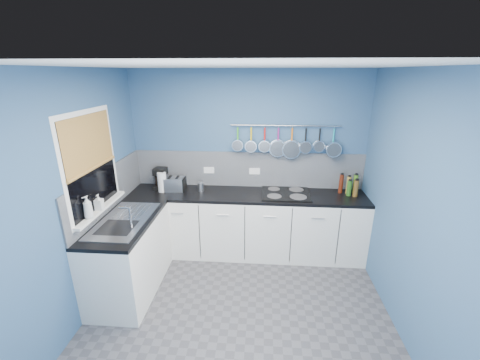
# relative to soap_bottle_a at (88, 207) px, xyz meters

# --- Properties ---
(floor) EXTENTS (3.20, 3.00, 0.02)m
(floor) POSITION_rel_soap_bottle_a_xyz_m (1.53, -0.04, -1.18)
(floor) COLOR #47474C
(floor) RESTS_ON ground
(ceiling) EXTENTS (3.20, 3.00, 0.02)m
(ceiling) POSITION_rel_soap_bottle_a_xyz_m (1.53, -0.04, 1.34)
(ceiling) COLOR white
(ceiling) RESTS_ON ground
(wall_back) EXTENTS (3.20, 0.02, 2.50)m
(wall_back) POSITION_rel_soap_bottle_a_xyz_m (1.53, 1.47, 0.08)
(wall_back) COLOR #32557C
(wall_back) RESTS_ON ground
(wall_front) EXTENTS (3.20, 0.02, 2.50)m
(wall_front) POSITION_rel_soap_bottle_a_xyz_m (1.53, -1.55, 0.08)
(wall_front) COLOR #32557C
(wall_front) RESTS_ON ground
(wall_left) EXTENTS (0.02, 3.00, 2.50)m
(wall_left) POSITION_rel_soap_bottle_a_xyz_m (-0.08, -0.04, 0.08)
(wall_left) COLOR #32557C
(wall_left) RESTS_ON ground
(wall_right) EXTENTS (0.02, 3.00, 2.50)m
(wall_right) POSITION_rel_soap_bottle_a_xyz_m (3.14, -0.04, 0.08)
(wall_right) COLOR #32557C
(wall_right) RESTS_ON ground
(backsplash_back) EXTENTS (3.20, 0.02, 0.50)m
(backsplash_back) POSITION_rel_soap_bottle_a_xyz_m (1.53, 1.45, -0.02)
(backsplash_back) COLOR gray
(backsplash_back) RESTS_ON wall_back
(backsplash_left) EXTENTS (0.02, 1.80, 0.50)m
(backsplash_left) POSITION_rel_soap_bottle_a_xyz_m (-0.06, 0.56, -0.02)
(backsplash_left) COLOR gray
(backsplash_left) RESTS_ON wall_left
(cabinet_run_back) EXTENTS (3.20, 0.60, 0.86)m
(cabinet_run_back) POSITION_rel_soap_bottle_a_xyz_m (1.53, 1.16, -0.74)
(cabinet_run_back) COLOR white
(cabinet_run_back) RESTS_ON ground
(worktop_back) EXTENTS (3.20, 0.60, 0.04)m
(worktop_back) POSITION_rel_soap_bottle_a_xyz_m (1.53, 1.16, -0.29)
(worktop_back) COLOR black
(worktop_back) RESTS_ON cabinet_run_back
(cabinet_run_left) EXTENTS (0.60, 1.20, 0.86)m
(cabinet_run_left) POSITION_rel_soap_bottle_a_xyz_m (0.23, 0.26, -0.74)
(cabinet_run_left) COLOR white
(cabinet_run_left) RESTS_ON ground
(worktop_left) EXTENTS (0.60, 1.20, 0.04)m
(worktop_left) POSITION_rel_soap_bottle_a_xyz_m (0.23, 0.26, -0.29)
(worktop_left) COLOR black
(worktop_left) RESTS_ON cabinet_run_left
(window_frame) EXTENTS (0.01, 1.00, 1.10)m
(window_frame) POSITION_rel_soap_bottle_a_xyz_m (-0.05, 0.26, 0.38)
(window_frame) COLOR white
(window_frame) RESTS_ON wall_left
(window_glass) EXTENTS (0.01, 0.90, 1.00)m
(window_glass) POSITION_rel_soap_bottle_a_xyz_m (-0.04, 0.26, 0.38)
(window_glass) COLOR black
(window_glass) RESTS_ON wall_left
(bamboo_blind) EXTENTS (0.01, 0.90, 0.55)m
(bamboo_blind) POSITION_rel_soap_bottle_a_xyz_m (-0.03, 0.26, 0.61)
(bamboo_blind) COLOR #C58748
(bamboo_blind) RESTS_ON wall_left
(window_sill) EXTENTS (0.10, 0.98, 0.03)m
(window_sill) POSITION_rel_soap_bottle_a_xyz_m (-0.02, 0.26, -0.13)
(window_sill) COLOR white
(window_sill) RESTS_ON wall_left
(sink_unit) EXTENTS (0.50, 0.95, 0.01)m
(sink_unit) POSITION_rel_soap_bottle_a_xyz_m (0.23, 0.26, -0.27)
(sink_unit) COLOR silver
(sink_unit) RESTS_ON worktop_left
(mixer_tap) EXTENTS (0.12, 0.08, 0.26)m
(mixer_tap) POSITION_rel_soap_bottle_a_xyz_m (0.39, 0.08, -0.14)
(mixer_tap) COLOR silver
(mixer_tap) RESTS_ON worktop_left
(socket_left) EXTENTS (0.15, 0.01, 0.09)m
(socket_left) POSITION_rel_soap_bottle_a_xyz_m (0.98, 1.44, -0.04)
(socket_left) COLOR white
(socket_left) RESTS_ON backsplash_back
(socket_right) EXTENTS (0.15, 0.01, 0.09)m
(socket_right) POSITION_rel_soap_bottle_a_xyz_m (1.63, 1.44, -0.04)
(socket_right) COLOR white
(socket_right) RESTS_ON backsplash_back
(pot_rail) EXTENTS (1.45, 0.02, 0.02)m
(pot_rail) POSITION_rel_soap_bottle_a_xyz_m (2.03, 1.41, 0.61)
(pot_rail) COLOR silver
(pot_rail) RESTS_ON wall_back
(soap_bottle_a) EXTENTS (0.12, 0.12, 0.24)m
(soap_bottle_a) POSITION_rel_soap_bottle_a_xyz_m (0.00, 0.00, 0.00)
(soap_bottle_a) COLOR white
(soap_bottle_a) RESTS_ON window_sill
(soap_bottle_b) EXTENTS (0.08, 0.08, 0.17)m
(soap_bottle_b) POSITION_rel_soap_bottle_a_xyz_m (0.00, 0.21, -0.03)
(soap_bottle_b) COLOR white
(soap_bottle_b) RESTS_ON window_sill
(paper_towel) EXTENTS (0.14, 0.14, 0.27)m
(paper_towel) POSITION_rel_soap_bottle_a_xyz_m (0.38, 1.15, -0.14)
(paper_towel) COLOR white
(paper_towel) RESTS_ON worktop_back
(coffee_maker) EXTENTS (0.19, 0.21, 0.30)m
(coffee_maker) POSITION_rel_soap_bottle_a_xyz_m (0.33, 1.23, -0.12)
(coffee_maker) COLOR black
(coffee_maker) RESTS_ON worktop_back
(toaster) EXTENTS (0.30, 0.19, 0.19)m
(toaster) POSITION_rel_soap_bottle_a_xyz_m (0.53, 1.19, -0.18)
(toaster) COLOR silver
(toaster) RESTS_ON worktop_back
(canister) EXTENTS (0.10, 0.10, 0.12)m
(canister) POSITION_rel_soap_bottle_a_xyz_m (0.90, 1.21, -0.21)
(canister) COLOR silver
(canister) RESTS_ON worktop_back
(hob) EXTENTS (0.64, 0.56, 0.01)m
(hob) POSITION_rel_soap_bottle_a_xyz_m (2.06, 1.20, -0.26)
(hob) COLOR black
(hob) RESTS_ON worktop_back
(pan_0) EXTENTS (0.16, 0.07, 0.35)m
(pan_0) POSITION_rel_soap_bottle_a_xyz_m (1.40, 1.40, 0.44)
(pan_0) COLOR silver
(pan_0) RESTS_ON pot_rail
(pan_1) EXTENTS (0.16, 0.11, 0.35)m
(pan_1) POSITION_rel_soap_bottle_a_xyz_m (1.58, 1.40, 0.43)
(pan_1) COLOR silver
(pan_1) RESTS_ON pot_rail
(pan_2) EXTENTS (0.16, 0.09, 0.35)m
(pan_2) POSITION_rel_soap_bottle_a_xyz_m (1.76, 1.40, 0.43)
(pan_2) COLOR silver
(pan_2) RESTS_ON pot_rail
(pan_3) EXTENTS (0.23, 0.05, 0.42)m
(pan_3) POSITION_rel_soap_bottle_a_xyz_m (1.94, 1.40, 0.40)
(pan_3) COLOR silver
(pan_3) RESTS_ON pot_rail
(pan_4) EXTENTS (0.25, 0.06, 0.44)m
(pan_4) POSITION_rel_soap_bottle_a_xyz_m (2.12, 1.40, 0.39)
(pan_4) COLOR silver
(pan_4) RESTS_ON pot_rail
(pan_5) EXTENTS (0.17, 0.08, 0.36)m
(pan_5) POSITION_rel_soap_bottle_a_xyz_m (2.30, 1.40, 0.43)
(pan_5) COLOR silver
(pan_5) RESTS_ON pot_rail
(pan_6) EXTENTS (0.15, 0.06, 0.34)m
(pan_6) POSITION_rel_soap_bottle_a_xyz_m (2.48, 1.40, 0.44)
(pan_6) COLOR silver
(pan_6) RESTS_ON pot_rail
(pan_7) EXTENTS (0.20, 0.13, 0.39)m
(pan_7) POSITION_rel_soap_bottle_a_xyz_m (2.67, 1.40, 0.41)
(pan_7) COLOR silver
(pan_7) RESTS_ON pot_rail
(condiment_0) EXTENTS (0.06, 0.06, 0.26)m
(condiment_0) POSITION_rel_soap_bottle_a_xyz_m (2.99, 1.29, -0.14)
(condiment_0) COLOR #3F721E
(condiment_0) RESTS_ON worktop_back
(condiment_1) EXTENTS (0.06, 0.06, 0.24)m
(condiment_1) POSITION_rel_soap_bottle_a_xyz_m (2.89, 1.27, -0.15)
(condiment_1) COLOR olive
(condiment_1) RESTS_ON worktop_back
(condiment_2) EXTENTS (0.06, 0.06, 0.26)m
(condiment_2) POSITION_rel_soap_bottle_a_xyz_m (2.80, 1.29, -0.14)
(condiment_2) COLOR #4C190C
(condiment_2) RESTS_ON worktop_back
(condiment_3) EXTENTS (0.07, 0.07, 0.22)m
(condiment_3) POSITION_rel_soap_bottle_a_xyz_m (2.97, 1.17, -0.16)
(condiment_3) COLOR brown
(condiment_3) RESTS_ON worktop_back
(condiment_4) EXTENTS (0.06, 0.06, 0.20)m
(condiment_4) POSITION_rel_soap_bottle_a_xyz_m (2.89, 1.20, -0.17)
(condiment_4) COLOR #265919
(condiment_4) RESTS_ON worktop_back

